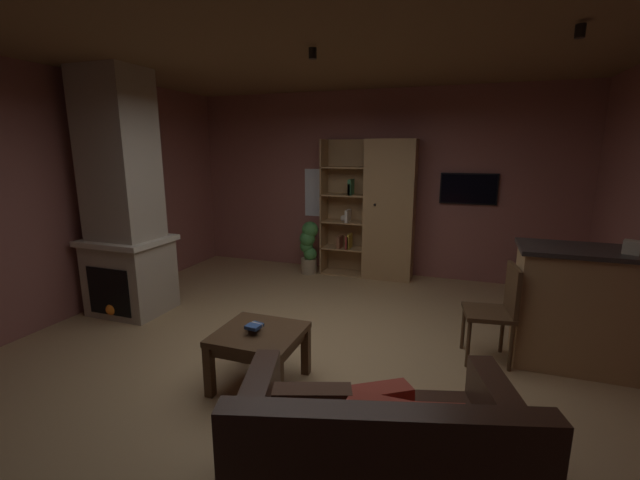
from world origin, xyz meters
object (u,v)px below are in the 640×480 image
at_px(bookshelf_cabinet, 383,211).
at_px(table_book_0, 255,326).
at_px(stone_fireplace, 123,208).
at_px(potted_floor_plant, 309,246).
at_px(wall_mounted_tv, 468,189).
at_px(kitchen_bar_counter, 597,310).
at_px(leather_couch, 375,460).
at_px(table_book_2, 253,327).
at_px(tissue_box, 632,247).
at_px(table_book_1, 254,326).
at_px(coffee_table, 259,341).
at_px(dining_chair, 498,307).

height_order(bookshelf_cabinet, table_book_0, bookshelf_cabinet).
height_order(stone_fireplace, table_book_0, stone_fireplace).
distance_m(bookshelf_cabinet, potted_floor_plant, 1.27).
bearing_deg(wall_mounted_tv, potted_floor_plant, -169.23).
relative_size(kitchen_bar_counter, table_book_0, 12.42).
xyz_separation_m(stone_fireplace, kitchen_bar_counter, (4.90, 0.31, -0.72)).
distance_m(leather_couch, wall_mounted_tv, 4.57).
height_order(bookshelf_cabinet, kitchen_bar_counter, bookshelf_cabinet).
height_order(kitchen_bar_counter, potted_floor_plant, kitchen_bar_counter).
height_order(table_book_0, table_book_2, table_book_2).
bearing_deg(potted_floor_plant, table_book_2, -77.02).
relative_size(leather_couch, potted_floor_plant, 2.01).
height_order(tissue_box, table_book_1, tissue_box).
bearing_deg(potted_floor_plant, kitchen_bar_counter, -28.25).
distance_m(bookshelf_cabinet, wall_mounted_tv, 1.25).
bearing_deg(coffee_table, dining_chair, 30.25).
xyz_separation_m(tissue_box, table_book_1, (-2.88, -1.15, -0.63)).
bearing_deg(table_book_0, bookshelf_cabinet, 82.28).
height_order(coffee_table, dining_chair, dining_chair).
bearing_deg(coffee_table, potted_floor_plant, 103.54).
bearing_deg(stone_fireplace, tissue_box, 2.47).
height_order(leather_couch, dining_chair, dining_chair).
relative_size(table_book_1, wall_mounted_tv, 0.14).
bearing_deg(leather_couch, potted_floor_plant, 115.49).
xyz_separation_m(table_book_1, dining_chair, (1.92, 1.09, 0.01)).
bearing_deg(leather_couch, wall_mounted_tv, 84.96).
bearing_deg(table_book_1, table_book_0, 111.34).
relative_size(leather_couch, table_book_0, 15.38).
distance_m(bookshelf_cabinet, dining_chair, 2.73).
bearing_deg(table_book_2, table_book_1, 113.01).
bearing_deg(table_book_0, potted_floor_plant, 102.57).
xyz_separation_m(bookshelf_cabinet, table_book_1, (-0.42, -3.31, -0.51)).
bearing_deg(coffee_table, bookshelf_cabinet, 83.61).
bearing_deg(tissue_box, bookshelf_cabinet, 138.80).
distance_m(bookshelf_cabinet, table_book_2, 3.43).
bearing_deg(table_book_2, kitchen_bar_counter, 25.92).
relative_size(kitchen_bar_counter, wall_mounted_tv, 1.73).
relative_size(tissue_box, potted_floor_plant, 0.14).
height_order(tissue_box, table_book_0, tissue_box).
bearing_deg(leather_couch, bookshelf_cabinet, 100.59).
height_order(tissue_box, dining_chair, tissue_box).
distance_m(stone_fireplace, table_book_0, 2.45).
bearing_deg(table_book_2, wall_mounted_tv, 66.41).
bearing_deg(kitchen_bar_counter, wall_mounted_tv, 116.42).
relative_size(leather_couch, dining_chair, 1.83).
bearing_deg(table_book_2, table_book_0, 112.20).
bearing_deg(wall_mounted_tv, leather_couch, -95.04).
distance_m(leather_couch, potted_floor_plant, 4.42).
xyz_separation_m(leather_couch, table_book_1, (-1.20, 0.91, 0.21)).
xyz_separation_m(kitchen_bar_counter, wall_mounted_tv, (-1.13, 2.28, 0.83)).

